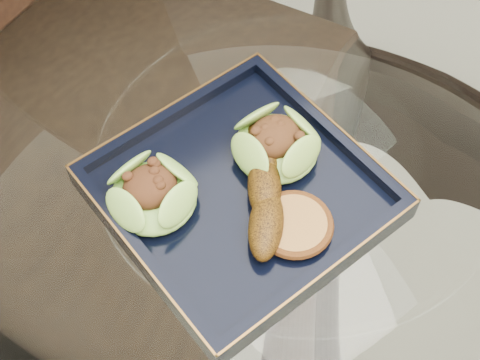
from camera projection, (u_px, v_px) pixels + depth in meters
dining_table at (285, 252)px, 0.89m from camera, size 1.13×1.13×0.77m
dining_chair at (141, 119)px, 1.14m from camera, size 0.51×0.51×0.89m
navy_plate at (240, 195)px, 0.73m from camera, size 0.29×0.29×0.02m
lettuce_wrap_left at (153, 195)px, 0.70m from camera, size 0.11×0.11×0.03m
lettuce_wrap_right at (276, 145)px, 0.73m from camera, size 0.12×0.12×0.03m
roasted_plantain at (264, 186)px, 0.71m from camera, size 0.12×0.16×0.03m
crumb_patty at (294, 225)px, 0.69m from camera, size 0.08×0.08×0.01m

